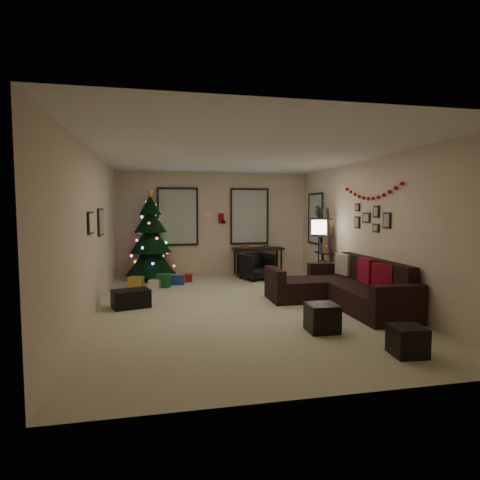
{
  "coord_description": "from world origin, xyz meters",
  "views": [
    {
      "loc": [
        -1.43,
        -6.79,
        1.75
      ],
      "look_at": [
        0.1,
        0.6,
        1.15
      ],
      "focal_mm": 29.36,
      "sensor_mm": 36.0,
      "label": 1
    }
  ],
  "objects_px": {
    "sofa": "(343,290)",
    "desk": "(258,251)",
    "bookshelf": "(325,248)",
    "desk_chair": "(256,266)",
    "christmas_tree": "(151,241)"
  },
  "relations": [
    {
      "from": "sofa",
      "to": "desk",
      "type": "height_order",
      "value": "sofa"
    },
    {
      "from": "desk",
      "to": "bookshelf",
      "type": "height_order",
      "value": "bookshelf"
    },
    {
      "from": "desk_chair",
      "to": "bookshelf",
      "type": "height_order",
      "value": "bookshelf"
    },
    {
      "from": "sofa",
      "to": "desk_chair",
      "type": "height_order",
      "value": "sofa"
    },
    {
      "from": "christmas_tree",
      "to": "desk",
      "type": "relative_size",
      "value": 1.7
    },
    {
      "from": "desk",
      "to": "sofa",
      "type": "bearing_deg",
      "value": -78.25
    },
    {
      "from": "christmas_tree",
      "to": "bookshelf",
      "type": "xyz_separation_m",
      "value": [
        3.93,
        -1.54,
        -0.09
      ]
    },
    {
      "from": "bookshelf",
      "to": "sofa",
      "type": "bearing_deg",
      "value": -103.74
    },
    {
      "from": "christmas_tree",
      "to": "desk",
      "type": "distance_m",
      "value": 2.78
    },
    {
      "from": "sofa",
      "to": "desk",
      "type": "xyz_separation_m",
      "value": [
        -0.72,
        3.48,
        0.36
      ]
    },
    {
      "from": "sofa",
      "to": "desk",
      "type": "bearing_deg",
      "value": 101.75
    },
    {
      "from": "christmas_tree",
      "to": "desk",
      "type": "bearing_deg",
      "value": 1.86
    },
    {
      "from": "sofa",
      "to": "christmas_tree",
      "type": "bearing_deg",
      "value": 135.79
    },
    {
      "from": "bookshelf",
      "to": "desk_chair",
      "type": "bearing_deg",
      "value": 144.58
    },
    {
      "from": "desk",
      "to": "desk_chair",
      "type": "height_order",
      "value": "desk"
    }
  ]
}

